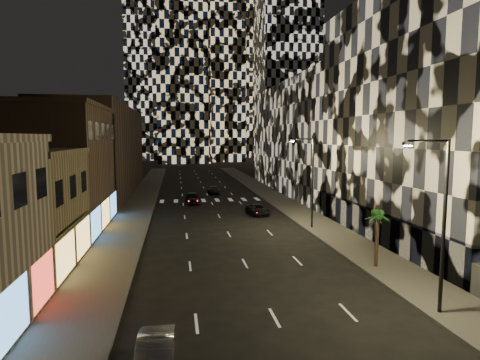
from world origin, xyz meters
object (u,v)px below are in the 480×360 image
object	(u,v)px
streetlight_far	(310,176)
palm_tree	(378,220)
car_dark_midlane	(192,198)
car_silver_parked	(155,356)
streetlight_near	(440,214)
car_dark_oncoming	(213,190)
car_dark_rightlane	(258,210)

from	to	relation	value
streetlight_far	palm_tree	size ratio (longest dim) A/B	2.22
streetlight_far	car_dark_midlane	world-z (taller)	streetlight_far
car_silver_parked	car_dark_midlane	world-z (taller)	car_dark_midlane
streetlight_near	car_dark_oncoming	size ratio (longest dim) A/B	1.99
streetlight_near	streetlight_far	world-z (taller)	same
streetlight_far	car_dark_oncoming	distance (m)	28.17
car_dark_rightlane	palm_tree	world-z (taller)	palm_tree
streetlight_far	palm_tree	world-z (taller)	streetlight_far
car_dark_rightlane	streetlight_near	bearing A→B (deg)	-88.72
streetlight_near	palm_tree	size ratio (longest dim) A/B	2.22
car_silver_parked	streetlight_far	bearing A→B (deg)	59.71
car_silver_parked	car_dark_rightlane	world-z (taller)	car_silver_parked
car_dark_oncoming	car_dark_rightlane	size ratio (longest dim) A/B	1.03
car_dark_oncoming	palm_tree	bearing A→B (deg)	102.21
streetlight_far	car_dark_rightlane	distance (m)	10.08
car_silver_parked	car_dark_rightlane	distance (m)	32.78
streetlight_far	palm_tree	xyz separation A→B (m)	(0.65, -12.49, -1.86)
streetlight_near	car_dark_midlane	bearing A→B (deg)	106.45
car_silver_parked	palm_tree	world-z (taller)	palm_tree
palm_tree	car_dark_oncoming	bearing A→B (deg)	101.42
car_dark_midlane	car_dark_oncoming	xyz separation A→B (m)	(3.78, 9.32, -0.13)
streetlight_far	car_dark_rightlane	bearing A→B (deg)	114.51
car_dark_midlane	car_dark_oncoming	size ratio (longest dim) A/B	1.01
car_silver_parked	car_dark_rightlane	bearing A→B (deg)	72.74
car_dark_oncoming	streetlight_near	bearing A→B (deg)	99.65
streetlight_near	car_silver_parked	bearing A→B (deg)	-168.15
car_dark_oncoming	palm_tree	size ratio (longest dim) A/B	1.12
palm_tree	car_dark_rightlane	bearing A→B (deg)	101.89
streetlight_far	car_dark_oncoming	bearing A→B (deg)	105.22
streetlight_far	car_silver_parked	size ratio (longest dim) A/B	2.16
car_dark_midlane	car_dark_rightlane	size ratio (longest dim) A/B	1.04
car_silver_parked	car_dark_oncoming	xyz separation A→B (m)	(6.86, 49.77, -0.03)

